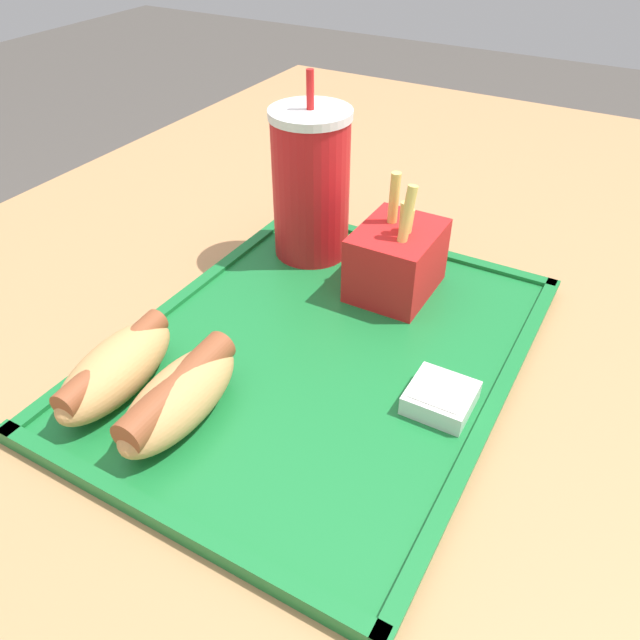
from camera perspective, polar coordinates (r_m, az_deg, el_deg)
dining_table at (r=0.83m, az=0.69°, el=-21.86°), size 1.47×0.96×0.72m
food_tray at (r=0.53m, az=0.00°, el=-3.00°), size 0.40×0.31×0.01m
soda_cup at (r=0.62m, az=-0.82°, el=12.27°), size 0.08×0.08×0.18m
hot_dog_far at (r=0.50m, az=-18.16°, el=-4.20°), size 0.12×0.06×0.04m
hot_dog_near at (r=0.46m, az=-12.75°, el=-6.77°), size 0.12×0.05×0.04m
fries_carton at (r=0.58m, az=7.02°, el=5.57°), size 0.09×0.07×0.11m
sauce_cup_mayo at (r=0.48m, az=10.98°, el=-6.92°), size 0.05×0.05×0.02m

